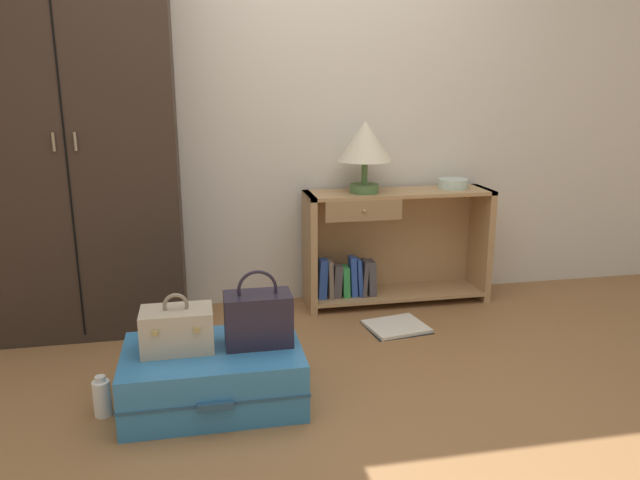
# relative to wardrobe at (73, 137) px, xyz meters

# --- Properties ---
(ground_plane) EXTENTS (9.00, 9.00, 0.00)m
(ground_plane) POSITION_rel_wardrobe_xyz_m (1.09, -1.20, -1.06)
(ground_plane) COLOR olive
(back_wall) EXTENTS (6.40, 0.10, 2.60)m
(back_wall) POSITION_rel_wardrobe_xyz_m (1.09, 0.30, 0.24)
(back_wall) COLOR silver
(back_wall) RESTS_ON ground_plane
(wardrobe) EXTENTS (1.05, 0.47, 2.13)m
(wardrobe) POSITION_rel_wardrobe_xyz_m (0.00, 0.00, 0.00)
(wardrobe) COLOR #33261E
(wardrobe) RESTS_ON ground_plane
(bookshelf) EXTENTS (1.14, 0.32, 0.70)m
(bookshelf) POSITION_rel_wardrobe_xyz_m (1.76, 0.08, -0.71)
(bookshelf) COLOR tan
(bookshelf) RESTS_ON ground_plane
(table_lamp) EXTENTS (0.32, 0.32, 0.42)m
(table_lamp) POSITION_rel_wardrobe_xyz_m (1.59, 0.05, -0.07)
(table_lamp) COLOR #4C7542
(table_lamp) RESTS_ON bookshelf
(bowl) EXTENTS (0.18, 0.18, 0.06)m
(bowl) POSITION_rel_wardrobe_xyz_m (2.17, 0.08, -0.33)
(bowl) COLOR silver
(bowl) RESTS_ON bookshelf
(suitcase_large) EXTENTS (0.76, 0.53, 0.25)m
(suitcase_large) POSITION_rel_wardrobe_xyz_m (0.65, -0.98, -0.94)
(suitcase_large) COLOR teal
(suitcase_large) RESTS_ON ground_plane
(train_case) EXTENTS (0.30, 0.20, 0.25)m
(train_case) POSITION_rel_wardrobe_xyz_m (0.51, -0.96, -0.72)
(train_case) COLOR #B7A88E
(train_case) RESTS_ON suitcase_large
(handbag) EXTENTS (0.28, 0.16, 0.33)m
(handbag) POSITION_rel_wardrobe_xyz_m (0.85, -0.97, -0.69)
(handbag) COLOR #231E2D
(handbag) RESTS_ON suitcase_large
(bottle) EXTENTS (0.07, 0.07, 0.18)m
(bottle) POSITION_rel_wardrobe_xyz_m (0.19, -1.00, -0.98)
(bottle) COLOR white
(bottle) RESTS_ON ground_plane
(open_book_on_floor) EXTENTS (0.36, 0.32, 0.02)m
(open_book_on_floor) POSITION_rel_wardrobe_xyz_m (1.68, -0.35, -1.05)
(open_book_on_floor) COLOR white
(open_book_on_floor) RESTS_ON ground_plane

